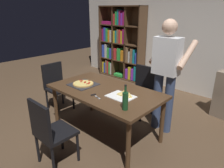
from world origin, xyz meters
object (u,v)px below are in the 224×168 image
object	(u,v)px
bookshelf	(121,46)
dining_table	(105,94)
pepperoni_pizza_on_tray	(83,84)
person_serving_pizza	(166,71)
chair_left_end	(56,84)
chair_far_side	(142,88)
chair_near_camera	(49,130)
wine_bottle	(125,100)
kitchen_scissors	(95,96)

from	to	relation	value
bookshelf	dining_table	bearing A→B (deg)	-53.99
pepperoni_pizza_on_tray	person_serving_pizza	bearing A→B (deg)	40.25
chair_left_end	dining_table	bearing A→B (deg)	0.00
chair_far_side	chair_left_end	distance (m)	1.64
chair_near_camera	chair_far_side	xyz separation A→B (m)	(0.00, 1.91, 0.00)
chair_near_camera	pepperoni_pizza_on_tray	world-z (taller)	chair_near_camera
dining_table	chair_left_end	size ratio (longest dim) A/B	1.88
chair_left_end	person_serving_pizza	bearing A→B (deg)	21.18
chair_left_end	wine_bottle	xyz separation A→B (m)	(1.95, -0.29, 0.36)
wine_bottle	kitchen_scissors	distance (m)	0.57
dining_table	chair_near_camera	distance (m)	0.97
chair_near_camera	person_serving_pizza	xyz separation A→B (m)	(0.57, 1.69, 0.49)
pepperoni_pizza_on_tray	wine_bottle	size ratio (longest dim) A/B	1.21
dining_table	chair_left_end	distance (m)	1.34
bookshelf	pepperoni_pizza_on_tray	distance (m)	2.80
dining_table	chair_far_side	size ratio (longest dim) A/B	1.88
chair_left_end	kitchen_scissors	bearing A→B (deg)	-10.65
chair_near_camera	person_serving_pizza	distance (m)	1.85
dining_table	wine_bottle	bearing A→B (deg)	-24.98
chair_near_camera	chair_left_end	world-z (taller)	same
person_serving_pizza	kitchen_scissors	size ratio (longest dim) A/B	8.83
dining_table	person_serving_pizza	bearing A→B (deg)	52.23
chair_left_end	wine_bottle	size ratio (longest dim) A/B	2.85
dining_table	wine_bottle	distance (m)	0.71
pepperoni_pizza_on_tray	dining_table	bearing A→B (deg)	12.03
chair_far_side	dining_table	bearing A→B (deg)	-90.00
chair_near_camera	person_serving_pizza	size ratio (longest dim) A/B	0.51
pepperoni_pizza_on_tray	kitchen_scissors	size ratio (longest dim) A/B	1.93
chair_near_camera	kitchen_scissors	distance (m)	0.74
person_serving_pizza	pepperoni_pizza_on_tray	world-z (taller)	person_serving_pizza
pepperoni_pizza_on_tray	kitchen_scissors	xyz separation A→B (m)	(0.46, -0.18, -0.01)
chair_near_camera	chair_far_side	distance (m)	1.91
chair_left_end	pepperoni_pizza_on_tray	world-z (taller)	chair_left_end
chair_near_camera	bookshelf	bearing A→B (deg)	117.39
bookshelf	person_serving_pizza	xyz separation A→B (m)	(2.30, -1.64, 0.10)
person_serving_pizza	wine_bottle	world-z (taller)	person_serving_pizza
dining_table	wine_bottle	xyz separation A→B (m)	(0.62, -0.29, 0.19)
dining_table	chair_far_side	bearing A→B (deg)	90.00
chair_left_end	wine_bottle	distance (m)	2.00
chair_left_end	chair_far_side	bearing A→B (deg)	35.73
pepperoni_pizza_on_tray	wine_bottle	world-z (taller)	wine_bottle
kitchen_scissors	chair_far_side	bearing A→B (deg)	92.87
bookshelf	wine_bottle	size ratio (longest dim) A/B	6.17
chair_left_end	chair_near_camera	bearing A→B (deg)	-35.73
bookshelf	wine_bottle	xyz separation A→B (m)	(2.34, -2.66, -0.03)
chair_near_camera	wine_bottle	bearing A→B (deg)	47.14
chair_near_camera	bookshelf	distance (m)	3.77
chair_left_end	pepperoni_pizza_on_tray	bearing A→B (deg)	-5.24
chair_far_side	bookshelf	bearing A→B (deg)	140.61
dining_table	kitchen_scissors	size ratio (longest dim) A/B	8.51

